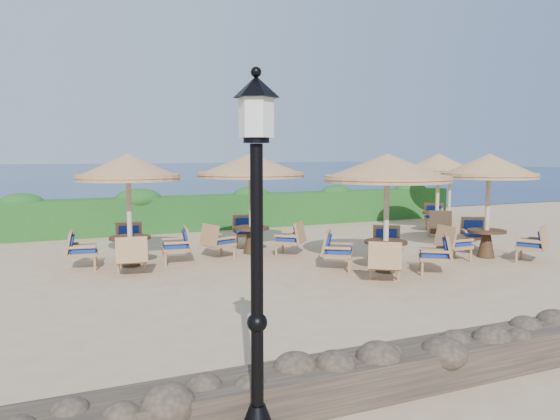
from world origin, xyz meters
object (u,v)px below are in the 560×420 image
object	(u,v)px
extra_parasol	(450,166)
cafe_set_2	(129,194)
cafe_set_3	(251,181)
cafe_set_4	(438,177)
lamp_post	(257,283)
cafe_set_1	(488,187)
cafe_set_0	(387,191)

from	to	relation	value
extra_parasol	cafe_set_2	bearing A→B (deg)	-165.26
cafe_set_3	cafe_set_4	size ratio (longest dim) A/B	1.07
lamp_post	cafe_set_4	xyz separation A→B (m)	(10.40, 10.07, 0.34)
cafe_set_3	cafe_set_4	world-z (taller)	same
cafe_set_1	cafe_set_4	xyz separation A→B (m)	(1.66, 3.90, 0.09)
cafe_set_4	lamp_post	bearing A→B (deg)	-135.93
cafe_set_0	cafe_set_1	bearing A→B (deg)	6.65
lamp_post	cafe_set_1	distance (m)	10.70
extra_parasol	cafe_set_3	bearing A→B (deg)	-162.72
lamp_post	cafe_set_2	bearing A→B (deg)	88.55
lamp_post	cafe_set_3	world-z (taller)	lamp_post
cafe_set_2	cafe_set_3	distance (m)	3.25
cafe_set_0	cafe_set_3	xyz separation A→B (m)	(-1.94, 3.37, 0.09)
lamp_post	extra_parasol	size ratio (longest dim) A/B	1.38
cafe_set_0	cafe_set_3	size ratio (longest dim) A/B	0.99
cafe_set_0	cafe_set_3	distance (m)	3.89
cafe_set_0	cafe_set_2	world-z (taller)	same
cafe_set_0	cafe_set_4	distance (m)	6.61
cafe_set_0	cafe_set_4	world-z (taller)	same
cafe_set_1	cafe_set_2	distance (m)	8.90
extra_parasol	cafe_set_0	bearing A→B (deg)	-139.26
lamp_post	cafe_set_2	distance (m)	8.75
lamp_post	cafe_set_1	bearing A→B (deg)	35.23
lamp_post	extra_parasol	bearing A→B (deg)	43.60
cafe_set_1	cafe_set_2	xyz separation A→B (m)	(-8.52, 2.57, -0.09)
extra_parasol	cafe_set_1	world-z (taller)	cafe_set_1
cafe_set_3	cafe_set_4	bearing A→B (deg)	7.51
extra_parasol	lamp_post	bearing A→B (deg)	-136.40
cafe_set_0	cafe_set_2	size ratio (longest dim) A/B	0.99
cafe_set_0	cafe_set_3	world-z (taller)	same
cafe_set_2	cafe_set_3	xyz separation A→B (m)	(3.21, 0.41, 0.21)
extra_parasol	cafe_set_1	distance (m)	7.00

